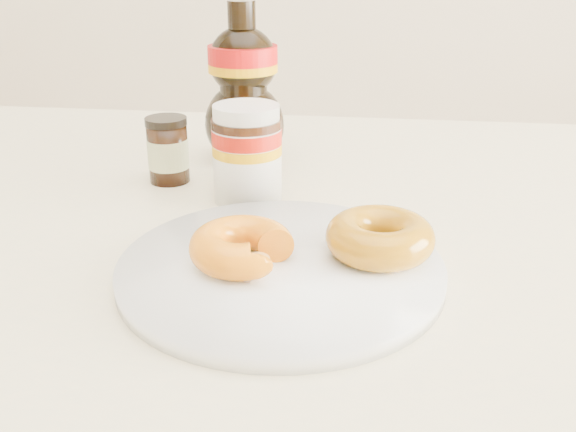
# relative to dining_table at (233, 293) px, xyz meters

# --- Properties ---
(dining_table) EXTENTS (1.40, 0.90, 0.75)m
(dining_table) POSITION_rel_dining_table_xyz_m (0.00, 0.00, 0.00)
(dining_table) COLOR beige
(dining_table) RESTS_ON ground
(plate) EXTENTS (0.28, 0.28, 0.01)m
(plate) POSITION_rel_dining_table_xyz_m (0.07, -0.11, 0.09)
(plate) COLOR white
(plate) RESTS_ON dining_table
(donut_bitten) EXTENTS (0.11, 0.11, 0.03)m
(donut_bitten) POSITION_rel_dining_table_xyz_m (0.04, -0.11, 0.11)
(donut_bitten) COLOR orange
(donut_bitten) RESTS_ON plate
(donut_whole) EXTENTS (0.10, 0.10, 0.03)m
(donut_whole) POSITION_rel_dining_table_xyz_m (0.15, -0.08, 0.11)
(donut_whole) COLOR #955E09
(donut_whole) RESTS_ON plate
(nutella_jar) EXTENTS (0.08, 0.08, 0.11)m
(nutella_jar) POSITION_rel_dining_table_xyz_m (0.01, 0.07, 0.14)
(nutella_jar) COLOR white
(nutella_jar) RESTS_ON dining_table
(syrup_bottle) EXTENTS (0.13, 0.12, 0.20)m
(syrup_bottle) POSITION_rel_dining_table_xyz_m (-0.02, 0.21, 0.18)
(syrup_bottle) COLOR black
(syrup_bottle) RESTS_ON dining_table
(dark_jar) EXTENTS (0.05, 0.05, 0.08)m
(dark_jar) POSITION_rel_dining_table_xyz_m (-0.10, 0.11, 0.12)
(dark_jar) COLOR black
(dark_jar) RESTS_ON dining_table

